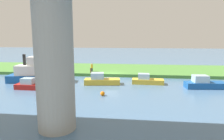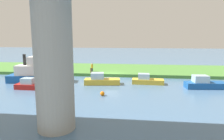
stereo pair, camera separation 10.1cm
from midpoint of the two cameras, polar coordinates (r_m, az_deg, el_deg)
The scene contains 11 objects.
ground_plane at distance 32.54m, azimuth -0.07°, elevation -2.01°, with size 160.00×160.00×0.00m, color #4C7093.
grassy_bank at distance 38.36m, azimuth 1.00°, elevation 0.14°, with size 80.00×12.00×0.50m, color #4C8438.
bridge_pylon at distance 14.25m, azimuth -15.81°, elevation 2.42°, with size 2.61×2.61×9.65m, color #9E998E.
person_on_bank at distance 35.04m, azimuth -5.53°, elevation 0.78°, with size 0.42×0.42×1.39m.
mooring_post at distance 33.39m, azimuth -5.85°, elevation -0.15°, with size 0.20×0.20×0.85m, color brown.
houseboat_blue at distance 31.05m, azimuth -19.90°, elevation -0.39°, with size 8.01×3.67×3.95m.
riverboat_paddlewheel at distance 28.13m, azimuth 24.48°, elevation -3.49°, with size 5.05×2.19×1.64m.
skiff_small at distance 28.33m, azimuth 9.82°, elevation -2.84°, with size 4.30×1.64×1.42m.
pontoon_yellow at distance 27.74m, azimuth -2.99°, elevation -2.84°, with size 4.95×2.30×1.59m.
motorboat_red at distance 27.18m, azimuth -21.52°, elevation -3.93°, with size 4.14×1.52×1.37m.
marker_buoy at distance 22.51m, azimuth -2.59°, elevation -6.61°, with size 0.50×0.50×0.50m, color orange.
Camera 2 is at (-3.84, 31.65, 6.50)m, focal length 32.64 mm.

